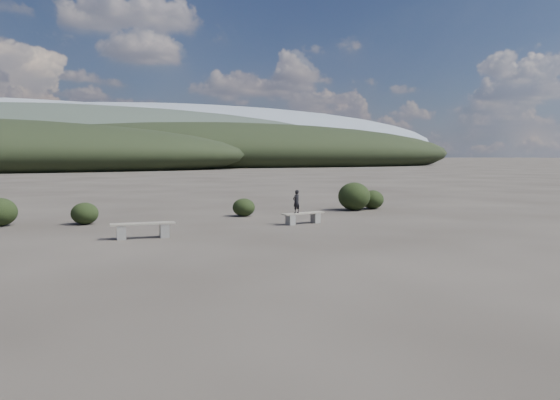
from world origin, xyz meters
name	(u,v)px	position (x,y,z in m)	size (l,w,h in m)	color
ground	(338,253)	(0.00, 0.00, 0.00)	(1200.00, 1200.00, 0.00)	#322D27
bench_left	(143,229)	(-4.16, 4.45, 0.29)	(1.92, 0.56, 0.47)	slate
bench_right	(303,217)	(1.79, 5.68, 0.25)	(1.70, 0.61, 0.42)	slate
seated_person	(296,202)	(1.49, 5.63, 0.84)	(0.31, 0.20, 0.84)	black
shrub_a	(85,213)	(-5.51, 8.75, 0.40)	(0.97, 0.97, 0.79)	black
shrub_c	(244,207)	(0.67, 8.93, 0.37)	(0.92, 0.92, 0.74)	black
shrub_d	(354,196)	(6.12, 9.26, 0.64)	(1.46, 1.46, 1.28)	black
shrub_e	(372,200)	(7.24, 9.46, 0.44)	(1.06, 1.06, 0.88)	black
shrub_f	(0,212)	(-8.30, 9.46, 0.50)	(1.18, 1.18, 1.00)	black
mountain_ridges	(40,142)	(-7.48, 339.06, 10.84)	(500.00, 400.00, 56.00)	black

